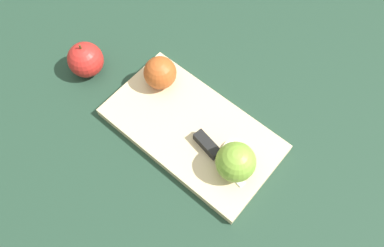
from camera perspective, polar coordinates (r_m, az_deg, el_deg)
name	(u,v)px	position (r m, az deg, el deg)	size (l,w,h in m)	color
ground_plane	(192,132)	(0.88, 0.00, -1.29)	(4.00, 4.00, 0.00)	#1E3828
cutting_board	(192,130)	(0.87, 0.00, -0.95)	(0.41, 0.23, 0.02)	#D1B789
apple_half_left	(160,73)	(0.89, -4.90, 7.72)	(0.08, 0.08, 0.08)	#AD4C1E
apple_half_right	(236,162)	(0.78, 6.66, -5.84)	(0.09, 0.09, 0.09)	olive
knife	(209,147)	(0.83, 2.63, -3.57)	(0.15, 0.04, 0.02)	silver
apple_slice	(234,151)	(0.84, 6.45, -4.26)	(0.06, 0.06, 0.01)	#EFE5C6
apple_whole	(86,60)	(0.97, -15.90, 9.33)	(0.09, 0.09, 0.10)	red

